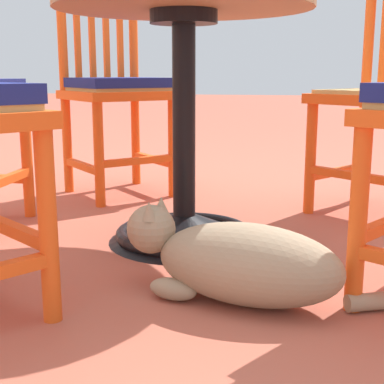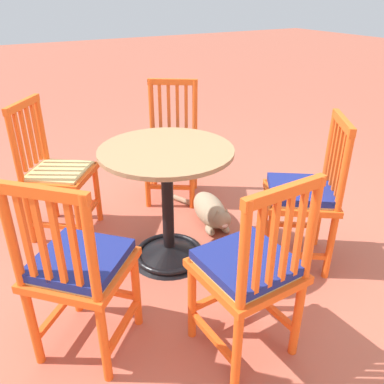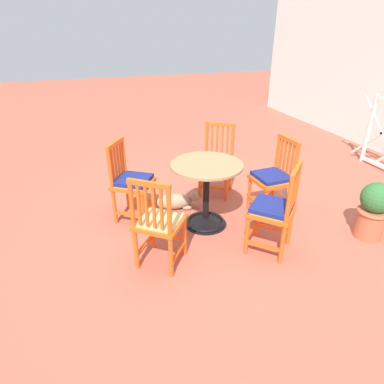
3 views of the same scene
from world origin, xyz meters
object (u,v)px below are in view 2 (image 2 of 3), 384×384
Objects in this scene: orange_chair_at_corner at (56,174)px; tabby_cat at (211,212)px; orange_chair_tucked_in at (250,271)px; orange_chair_by_planter at (172,144)px; orange_chair_near_fence at (79,269)px; orange_chair_facing_out at (304,195)px; cafe_table at (168,218)px.

orange_chair_at_corner is 1.22× the size of tabby_cat.
orange_chair_tucked_in is 1.17m from tabby_cat.
orange_chair_by_planter is 0.91m from orange_chair_at_corner.
orange_chair_near_fence is 1.31m from tabby_cat.
orange_chair_by_planter and orange_chair_tucked_in have the same top height.
orange_chair_near_fence is 1.00× the size of orange_chair_tucked_in.
orange_chair_tucked_in reaches higher than tabby_cat.
orange_chair_by_planter is at bearing -85.76° from tabby_cat.
tabby_cat is (-0.94, 0.43, -0.34)m from orange_chair_at_corner.
orange_chair_at_corner is at bearing 5.83° from orange_chair_by_planter.
tabby_cat is at bearing 94.24° from orange_chair_by_planter.
orange_chair_facing_out is 1.00× the size of orange_chair_tucked_in.
orange_chair_facing_out is at bearing 149.41° from cafe_table.
orange_chair_facing_out is 1.00× the size of orange_chair_at_corner.
cafe_table is at bearing 127.80° from orange_chair_at_corner.
orange_chair_near_fence is at bearing 1.49° from orange_chair_facing_out.
orange_chair_at_corner is 1.54m from orange_chair_tucked_in.
orange_chair_by_planter is 1.22× the size of tabby_cat.
orange_chair_at_corner is (1.19, -1.05, -0.01)m from orange_chair_facing_out.
orange_chair_by_planter is 0.63m from tabby_cat.
orange_chair_tucked_in is at bearing 149.43° from orange_chair_near_fence.
orange_chair_by_planter is at bearing -131.64° from orange_chair_near_fence.
cafe_table is 0.81m from orange_chair_facing_out.
orange_chair_facing_out is 1.33m from orange_chair_near_fence.
orange_chair_tucked_in reaches higher than cafe_table.
orange_chair_by_planter and orange_chair_near_fence have the same top height.
cafe_table is at bearing 25.53° from tabby_cat.
orange_chair_by_planter is (-0.40, -0.74, 0.16)m from cafe_table.
cafe_table is 0.83× the size of orange_chair_at_corner.
orange_chair_facing_out is 1.58m from orange_chair_at_corner.
tabby_cat is (-0.45, -1.02, -0.35)m from orange_chair_tucked_in.
orange_chair_near_fence is 0.73m from orange_chair_tucked_in.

